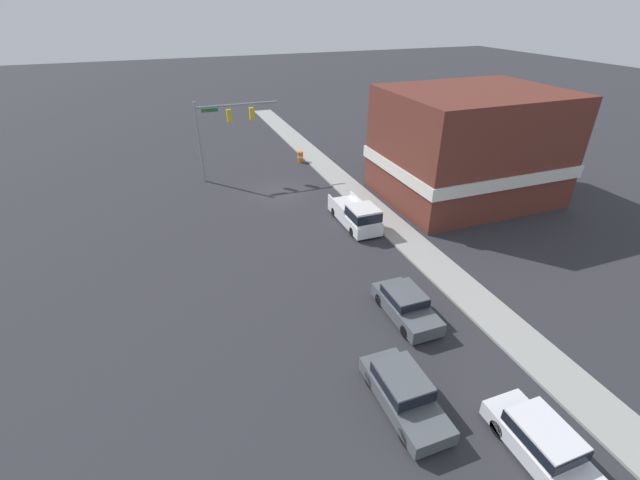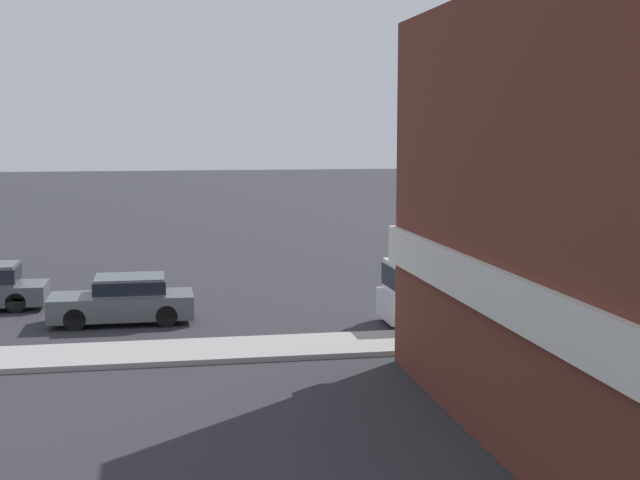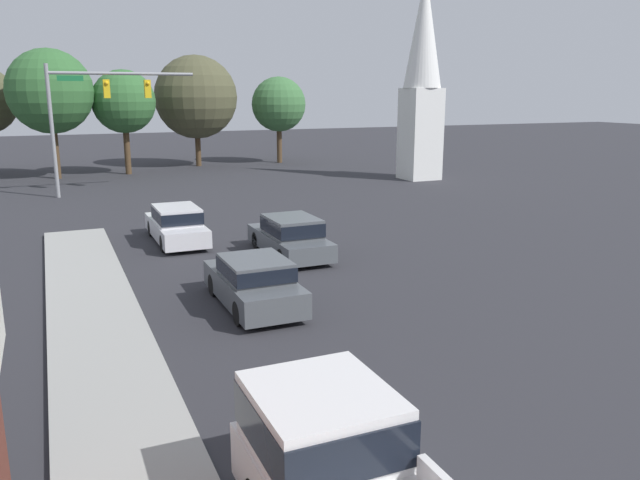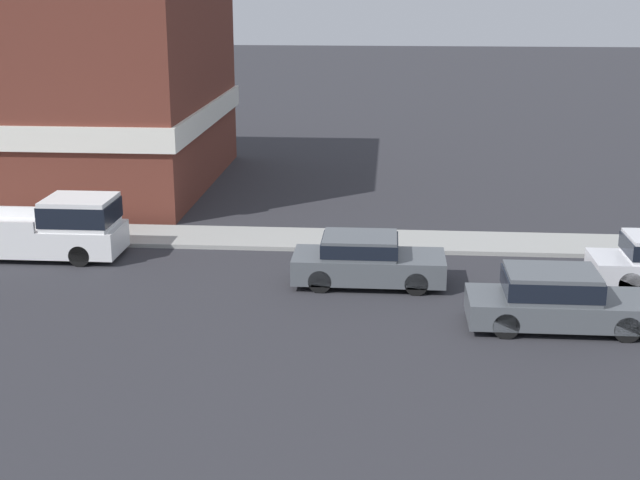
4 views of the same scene
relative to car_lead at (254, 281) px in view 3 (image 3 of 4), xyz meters
name	(u,v)px [view 3 (image 3 of 4)]	position (x,y,z in m)	size (l,w,h in m)	color
far_signal_assembly	(96,101)	(-2.13, 22.72, 4.72)	(8.26, 0.49, 7.51)	gray
car_lead	(254,281)	(0.00, 0.00, 0.00)	(1.82, 4.34, 1.45)	black
car_second_ahead	(177,224)	(-0.48, 8.74, 0.02)	(1.77, 4.85, 1.50)	black
car_oncoming	(291,235)	(2.96, 4.87, 0.02)	(1.82, 4.66, 1.51)	black
church_steeple	(422,73)	(18.90, 21.23, 6.50)	(2.58, 2.58, 13.87)	white
backdrop_tree_left_mid	(50,92)	(-4.44, 31.58, 5.25)	(5.78, 5.78, 8.91)	#4C3823
backdrop_tree_center	(124,102)	(0.46, 32.18, 4.52)	(4.57, 4.57, 7.59)	#4C3823
backdrop_tree_right_mid	(196,97)	(6.47, 35.39, 4.82)	(6.66, 6.66, 8.91)	#4C3823
backdrop_tree_right_far	(279,104)	(13.51, 35.11, 4.19)	(4.61, 4.61, 7.28)	#4C3823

